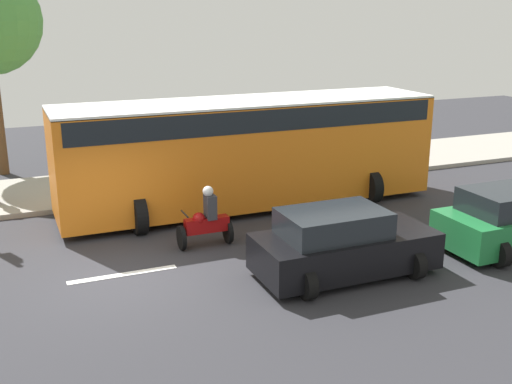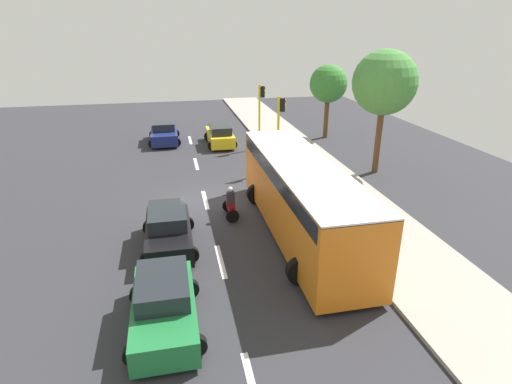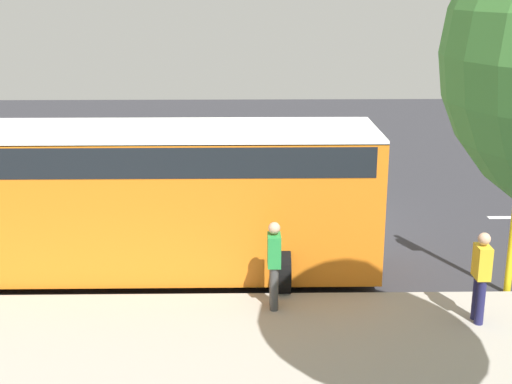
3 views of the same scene
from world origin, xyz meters
name	(u,v)px [view 2 (image 2 of 3)]	position (x,y,z in m)	size (l,w,h in m)	color
ground_plane	(205,201)	(0.00, 0.00, -0.05)	(40.00, 60.00, 0.10)	#2D2D33
sidewalk	(335,188)	(7.00, 0.00, 0.07)	(4.00, 60.00, 0.15)	#9E998E
lane_stripe_north	(221,261)	(0.00, -6.00, 0.01)	(0.20, 2.40, 0.01)	white
lane_stripe_mid	(205,200)	(0.00, 0.00, 0.01)	(0.20, 2.40, 0.01)	white
lane_stripe_south	(196,164)	(0.00, 6.00, 0.01)	(0.20, 2.40, 0.01)	white
lane_stripe_far_south	(190,140)	(0.00, 12.00, 0.01)	(0.20, 2.40, 0.01)	white
car_green	(164,305)	(-2.05, -9.20, 0.71)	(2.20, 3.97, 1.52)	#1E7238
car_dark_blue	(164,133)	(-1.91, 11.84, 0.71)	(2.33, 4.14, 1.52)	navy
car_yellow_cab	(220,135)	(2.12, 10.23, 0.71)	(2.13, 4.08, 1.52)	yellow
car_black	(168,231)	(-1.85, -4.44, 0.71)	(2.16, 3.97, 1.52)	black
city_bus	(301,193)	(3.59, -4.45, 1.85)	(3.20, 11.00, 3.16)	orange
motorcycle	(230,204)	(0.96, -2.26, 0.64)	(0.60, 1.30, 1.53)	black
pedestrian_near_signal	(308,158)	(6.27, 2.49, 1.06)	(0.40, 0.24, 1.69)	#1E1E4C
pedestrian_by_tree	(319,180)	(5.64, -1.14, 1.06)	(0.40, 0.24, 1.69)	#3F3F3F
traffic_light_corner	(280,123)	(4.85, 3.60, 2.93)	(0.49, 0.24, 4.50)	yellow
traffic_light_midblock	(261,108)	(4.85, 8.70, 2.93)	(0.49, 0.24, 4.50)	yellow
street_tree_south	(385,83)	(10.46, 2.19, 5.25)	(3.62, 3.62, 7.10)	brown
street_tree_north	(328,84)	(10.53, 10.69, 4.11)	(2.84, 2.84, 5.58)	brown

